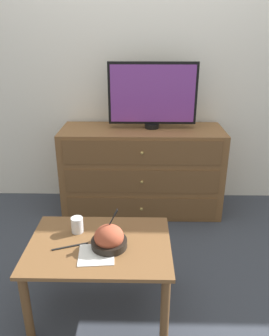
# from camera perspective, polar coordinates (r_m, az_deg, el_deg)

# --- Properties ---
(ground_plane) EXTENTS (12.00, 12.00, 0.00)m
(ground_plane) POSITION_cam_1_polar(r_m,az_deg,el_deg) (3.13, 1.50, -4.63)
(ground_plane) COLOR #383D47
(wall_back) EXTENTS (12.00, 0.05, 2.60)m
(wall_back) POSITION_cam_1_polar(r_m,az_deg,el_deg) (2.82, 1.78, 19.88)
(wall_back) COLOR white
(wall_back) RESTS_ON ground_plane
(dresser) EXTENTS (1.30, 0.47, 0.72)m
(dresser) POSITION_cam_1_polar(r_m,az_deg,el_deg) (2.75, 1.26, -0.41)
(dresser) COLOR brown
(dresser) RESTS_ON ground_plane
(tv) EXTENTS (0.69, 0.12, 0.51)m
(tv) POSITION_cam_1_polar(r_m,az_deg,el_deg) (2.60, 3.16, 12.65)
(tv) COLOR black
(tv) RESTS_ON dresser
(coffee_table) EXTENTS (0.74, 0.53, 0.41)m
(coffee_table) POSITION_cam_1_polar(r_m,az_deg,el_deg) (1.80, -6.06, -14.68)
(coffee_table) COLOR brown
(coffee_table) RESTS_ON ground_plane
(takeout_bowl) EXTENTS (0.18, 0.18, 0.20)m
(takeout_bowl) POSITION_cam_1_polar(r_m,az_deg,el_deg) (1.71, -4.46, -12.19)
(takeout_bowl) COLOR black
(takeout_bowl) RESTS_ON coffee_table
(drink_cup) EXTENTS (0.07, 0.07, 0.09)m
(drink_cup) POSITION_cam_1_polar(r_m,az_deg,el_deg) (1.85, -9.93, -9.87)
(drink_cup) COLOR #9E6638
(drink_cup) RESTS_ON coffee_table
(napkin) EXTENTS (0.19, 0.19, 0.00)m
(napkin) POSITION_cam_1_polar(r_m,az_deg,el_deg) (1.69, -6.65, -14.72)
(napkin) COLOR white
(napkin) RESTS_ON coffee_table
(knife) EXTENTS (0.18, 0.07, 0.01)m
(knife) POSITION_cam_1_polar(r_m,az_deg,el_deg) (1.76, -11.18, -13.27)
(knife) COLOR black
(knife) RESTS_ON coffee_table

